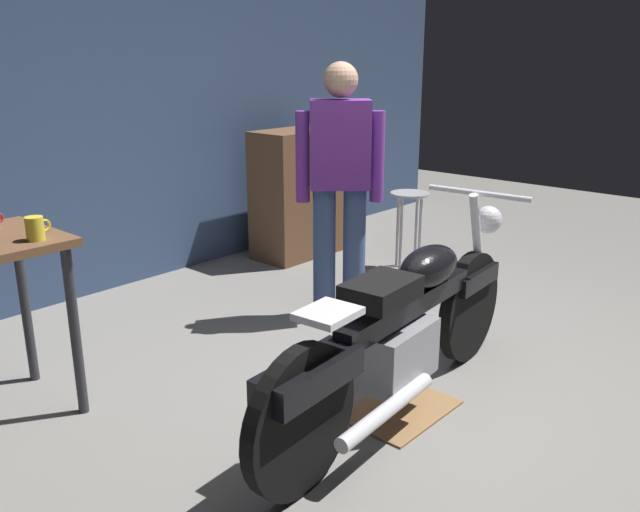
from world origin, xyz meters
TOP-DOWN VIEW (x-y plane):
  - ground_plane at (0.00, 0.00)m, footprint 12.00×12.00m
  - back_wall at (0.00, 2.80)m, footprint 8.00×0.12m
  - motorcycle at (-0.18, 0.05)m, footprint 2.19×0.60m
  - person_standing at (0.60, 1.11)m, footprint 0.42×0.44m
  - shop_stool at (1.76, 1.35)m, footprint 0.32×0.32m
  - wooden_dresser at (1.45, 2.30)m, footprint 0.80×0.47m
  - drip_tray at (-0.19, 0.05)m, footprint 0.56×0.40m
  - mug_yellow_tall at (-1.34, 1.28)m, footprint 0.12×0.08m

SIDE VIEW (x-z plane):
  - ground_plane at x=0.00m, z-range 0.00..0.00m
  - drip_tray at x=-0.19m, z-range 0.00..0.01m
  - motorcycle at x=-0.18m, z-range -0.05..0.95m
  - shop_stool at x=1.76m, z-range 0.18..0.82m
  - wooden_dresser at x=1.45m, z-range 0.00..1.10m
  - person_standing at x=0.60m, z-range 0.09..1.76m
  - mug_yellow_tall at x=-1.34m, z-range 0.90..1.01m
  - back_wall at x=0.00m, z-range 0.00..3.10m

